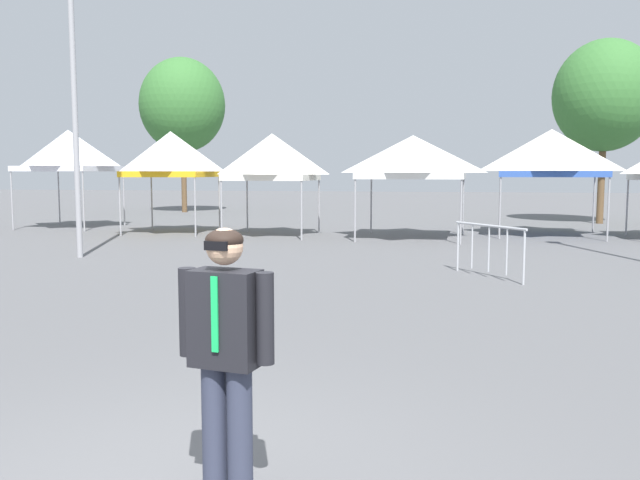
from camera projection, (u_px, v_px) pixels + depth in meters
canopy_tent_center at (69, 151)px, 25.25m from camera, size 3.13×3.13×3.74m
canopy_tent_right_of_center at (171, 154)px, 23.00m from camera, size 2.86×2.86×3.54m
canopy_tent_left_of_center at (272, 157)px, 21.97m from camera, size 2.82×2.82×3.41m
canopy_tent_far_right at (413, 157)px, 21.11m from camera, size 3.45×3.45×3.30m
canopy_tent_behind_left at (551, 153)px, 22.05m from camera, size 3.61×3.61×3.56m
person_foreground at (226, 348)px, 4.09m from camera, size 0.64×0.31×1.78m
light_pole_opposite_side at (72, 33)px, 15.97m from camera, size 0.36×0.36×9.80m
tree_behind_tents_center at (182, 105)px, 34.84m from camera, size 4.48×4.48×8.14m
tree_behind_tents_left at (605, 96)px, 26.99m from camera, size 4.14×4.14×7.54m
crowd_barrier_near_person at (489, 240)px, 13.29m from camera, size 1.30×1.71×1.08m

